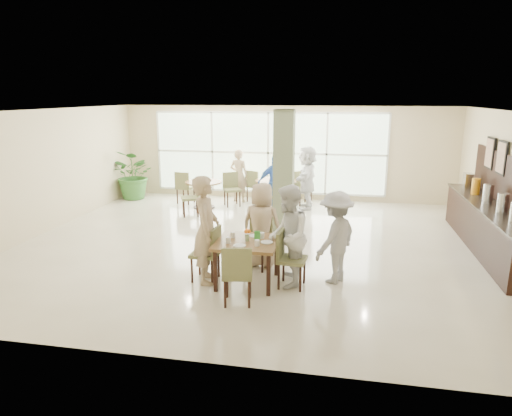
% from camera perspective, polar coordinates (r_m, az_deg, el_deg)
% --- Properties ---
extents(ground, '(10.00, 10.00, 0.00)m').
position_cam_1_polar(ground, '(9.81, 0.16, -4.52)').
color(ground, beige).
rests_on(ground, ground).
extents(room_shell, '(10.00, 10.00, 10.00)m').
position_cam_1_polar(room_shell, '(9.41, 0.16, 5.36)').
color(room_shell, white).
rests_on(room_shell, ground).
extents(window_bank, '(7.00, 0.04, 7.00)m').
position_cam_1_polar(window_bank, '(13.89, 1.52, 6.90)').
color(window_bank, silver).
rests_on(window_bank, ground).
extents(column, '(0.45, 0.45, 2.80)m').
position_cam_1_polar(column, '(10.57, 3.50, 4.63)').
color(column, '#66724F').
rests_on(column, ground).
extents(main_table, '(1.03, 1.03, 0.75)m').
position_cam_1_polar(main_table, '(7.63, -1.11, -4.74)').
color(main_table, brown).
rests_on(main_table, ground).
extents(round_table_left, '(1.02, 1.02, 0.75)m').
position_cam_1_polar(round_table_left, '(12.91, -6.55, 2.47)').
color(round_table_left, brown).
rests_on(round_table_left, ground).
extents(round_table_right, '(1.18, 1.18, 0.75)m').
position_cam_1_polar(round_table_right, '(13.00, 2.50, 2.78)').
color(round_table_right, brown).
rests_on(round_table_right, ground).
extents(chairs_main_table, '(1.97, 2.02, 0.95)m').
position_cam_1_polar(chairs_main_table, '(7.68, -1.01, -6.12)').
color(chairs_main_table, '#595F34').
rests_on(chairs_main_table, ground).
extents(chairs_table_left, '(1.99, 1.89, 0.95)m').
position_cam_1_polar(chairs_table_left, '(12.88, -6.67, 2.07)').
color(chairs_table_left, '#595F34').
rests_on(chairs_table_left, ground).
extents(chairs_table_right, '(2.03, 1.87, 0.95)m').
position_cam_1_polar(chairs_table_right, '(13.03, 2.65, 2.29)').
color(chairs_table_right, '#595F34').
rests_on(chairs_table_right, ground).
extents(tabletop_clutter, '(0.76, 0.76, 0.21)m').
position_cam_1_polar(tabletop_clutter, '(7.57, -0.92, -3.73)').
color(tabletop_clutter, white).
rests_on(tabletop_clutter, main_table).
extents(buffet_counter, '(0.64, 4.70, 1.95)m').
position_cam_1_polar(buffet_counter, '(10.42, 27.05, -1.80)').
color(buffet_counter, black).
rests_on(buffet_counter, ground).
extents(framed_art_a, '(0.05, 0.55, 0.70)m').
position_cam_1_polar(framed_art_a, '(10.72, 28.37, 5.55)').
color(framed_art_a, black).
rests_on(framed_art_a, ground).
extents(framed_art_b, '(0.05, 0.55, 0.70)m').
position_cam_1_polar(framed_art_b, '(11.48, 27.21, 6.13)').
color(framed_art_b, black).
rests_on(framed_art_b, ground).
extents(potted_plant, '(1.79, 1.79, 1.50)m').
position_cam_1_polar(potted_plant, '(14.36, -14.93, 4.05)').
color(potted_plant, '#32692A').
rests_on(potted_plant, ground).
extents(teen_left, '(0.56, 0.74, 1.84)m').
position_cam_1_polar(teen_left, '(7.68, -6.23, -2.72)').
color(teen_left, tan).
rests_on(teen_left, ground).
extents(teen_far, '(0.83, 0.55, 1.58)m').
position_cam_1_polar(teen_far, '(8.37, 0.72, -2.13)').
color(teen_far, tan).
rests_on(teen_far, ground).
extents(teen_right, '(0.72, 0.89, 1.71)m').
position_cam_1_polar(teen_right, '(7.52, 4.00, -3.54)').
color(teen_right, white).
rests_on(teen_right, ground).
extents(teen_standing, '(1.01, 1.18, 1.58)m').
position_cam_1_polar(teen_standing, '(7.78, 9.92, -3.62)').
color(teen_standing, '#A8A8AA').
rests_on(teen_standing, ground).
extents(adult_a, '(1.09, 0.87, 1.63)m').
position_cam_1_polar(adult_a, '(12.12, 2.41, 3.05)').
color(adult_a, '#4275C8').
rests_on(adult_a, ground).
extents(adult_b, '(0.73, 1.64, 1.75)m').
position_cam_1_polar(adult_b, '(12.77, 6.39, 3.81)').
color(adult_b, white).
rests_on(adult_b, ground).
extents(adult_standing, '(0.64, 0.49, 1.57)m').
position_cam_1_polar(adult_standing, '(13.52, -2.15, 4.06)').
color(adult_standing, tan).
rests_on(adult_standing, ground).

